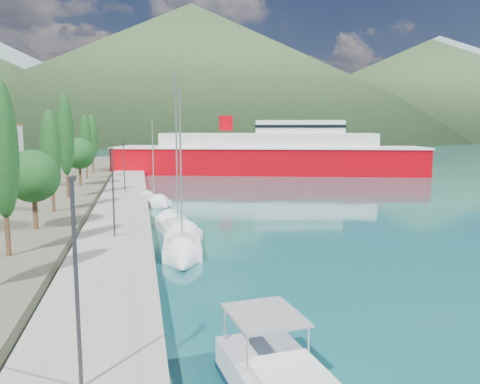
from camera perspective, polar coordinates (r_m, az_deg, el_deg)
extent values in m
plane|color=#155558|center=(139.84, -9.19, 4.32)|extent=(1400.00, 1400.00, 0.00)
cube|color=gray|center=(46.11, -14.22, -2.16)|extent=(5.00, 88.00, 0.80)
cone|color=slate|center=(709.56, -5.15, 14.36)|extent=(760.00, 760.00, 180.00)
cone|color=slate|center=(754.97, 22.90, 11.87)|extent=(640.00, 640.00, 140.00)
cone|color=#2F4826|center=(424.93, -5.86, 14.40)|extent=(480.00, 480.00, 115.00)
cone|color=#2F4826|center=(481.95, 22.06, 11.60)|extent=(420.00, 420.00, 90.00)
cylinder|color=#47301E|center=(30.75, -26.45, -4.93)|extent=(0.30, 0.30, 2.27)
ellipsoid|color=#154017|center=(30.12, -27.04, 4.70)|extent=(1.80, 1.80, 8.05)
cylinder|color=#47301E|center=(37.95, -23.68, -2.37)|extent=(0.36, 0.36, 2.43)
sphere|color=#154017|center=(37.59, -23.91, 1.78)|extent=(3.88, 3.88, 3.88)
cylinder|color=#47301E|center=(45.29, -21.79, -0.99)|extent=(0.30, 0.30, 2.00)
ellipsoid|color=#154017|center=(44.87, -22.09, 4.76)|extent=(1.80, 1.80, 7.10)
cylinder|color=#47301E|center=(53.93, -20.26, 0.65)|extent=(0.30, 0.30, 2.46)
ellipsoid|color=#154017|center=(53.57, -20.54, 6.59)|extent=(1.80, 1.80, 8.71)
cylinder|color=#47301E|center=(64.87, -18.91, 1.89)|extent=(0.36, 0.36, 2.57)
sphere|color=#154017|center=(64.66, -19.02, 4.47)|extent=(4.12, 4.12, 4.12)
cylinder|color=#47301E|center=(73.10, -18.15, 2.34)|extent=(0.30, 0.30, 2.07)
ellipsoid|color=#154017|center=(72.84, -18.31, 6.03)|extent=(1.80, 1.80, 7.35)
cylinder|color=#47301E|center=(82.82, -17.46, 2.98)|extent=(0.30, 0.30, 2.13)
ellipsoid|color=#154017|center=(82.59, -17.59, 6.34)|extent=(1.80, 1.80, 7.57)
cylinder|color=#2D2D33|center=(14.01, -19.30, -10.82)|extent=(0.12, 0.12, 6.00)
cube|color=#2D2D33|center=(13.63, -19.74, 1.57)|extent=(0.15, 0.50, 0.12)
cylinder|color=#2D2D33|center=(32.73, -15.20, -0.17)|extent=(0.12, 0.12, 6.00)
cube|color=#2D2D33|center=(32.71, -15.37, 5.11)|extent=(0.15, 0.50, 0.12)
cylinder|color=#2D2D33|center=(56.74, -13.95, 3.13)|extent=(0.12, 0.12, 6.00)
cube|color=#2D2D33|center=(56.83, -14.04, 6.17)|extent=(0.15, 0.50, 0.12)
cube|color=gray|center=(15.13, 3.04, -14.73)|extent=(2.41, 2.77, 0.09)
cube|color=silver|center=(31.76, -7.07, -6.69)|extent=(2.92, 6.11, 0.95)
cube|color=silver|center=(31.23, -7.08, -5.75)|extent=(1.65, 2.48, 0.37)
cylinder|color=silver|center=(30.46, -7.24, 3.14)|extent=(0.12, 0.12, 10.00)
cone|color=silver|center=(28.11, -7.04, -8.62)|extent=(2.65, 2.96, 2.42)
cube|color=silver|center=(37.43, -7.71, -4.49)|extent=(3.24, 6.94, 0.94)
cube|color=silver|center=(36.87, -7.59, -3.67)|extent=(1.77, 2.84, 0.37)
cylinder|color=silver|center=(36.18, -7.75, 5.07)|extent=(0.12, 0.12, 11.53)
cone|color=silver|center=(33.35, -6.20, -5.98)|extent=(2.79, 3.40, 2.41)
cube|color=silver|center=(51.75, -10.55, -1.17)|extent=(3.58, 5.39, 0.85)
cube|color=silver|center=(51.36, -10.45, -0.60)|extent=(1.85, 2.29, 0.33)
cylinder|color=silver|center=(50.93, -10.56, 3.99)|extent=(0.12, 0.12, 8.51)
cone|color=silver|center=(48.80, -9.31, -1.68)|extent=(2.78, 2.87, 2.18)
cube|color=#AF000A|center=(85.46, 3.36, 3.68)|extent=(55.83, 26.70, 5.30)
cube|color=silver|center=(85.31, 3.38, 5.45)|extent=(56.30, 27.14, 0.28)
cube|color=silver|center=(85.27, 3.38, 6.21)|extent=(38.98, 19.95, 2.84)
cube|color=silver|center=(85.30, 7.25, 7.88)|extent=(16.75, 11.17, 2.27)
cylinder|color=#AF000A|center=(85.75, -1.72, 8.38)|extent=(2.46, 2.46, 2.65)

